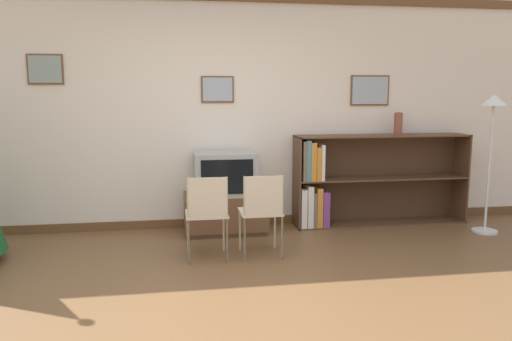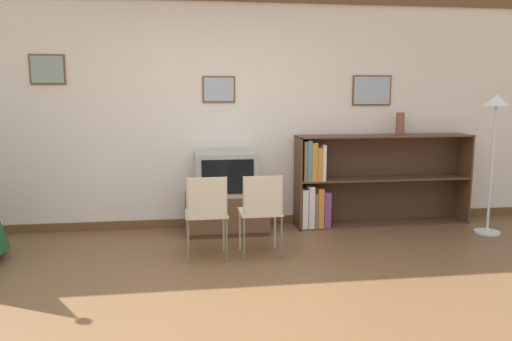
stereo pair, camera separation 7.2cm
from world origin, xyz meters
name	(u,v)px [view 1 (the left image)]	position (x,y,z in m)	size (l,w,h in m)	color
ground_plane	(240,303)	(0.00, 0.00, 0.00)	(24.00, 24.00, 0.00)	brown
wall_back	(215,113)	(0.00, 2.29, 1.35)	(9.12, 0.11, 2.70)	silver
tv_console	(225,213)	(0.08, 1.96, 0.22)	(0.93, 0.53, 0.44)	#4C311E
television	(225,173)	(0.08, 1.96, 0.68)	(0.69, 0.49, 0.48)	#9E9E99
folding_chair_left	(207,212)	(-0.18, 1.03, 0.47)	(0.40, 0.40, 0.82)	beige
folding_chair_right	(262,210)	(0.35, 1.03, 0.47)	(0.40, 0.40, 0.82)	beige
bookshelf	(350,183)	(1.60, 2.07, 0.51)	(2.11, 0.36, 1.08)	brown
vase	(398,123)	(2.18, 2.07, 1.22)	(0.10, 0.10, 0.27)	brown
standing_lamp	(492,127)	(3.02, 1.49, 1.20)	(0.28, 0.28, 1.56)	silver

